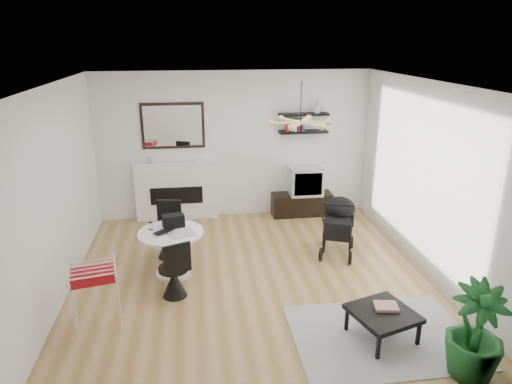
{
  "coord_description": "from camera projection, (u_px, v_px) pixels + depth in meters",
  "views": [
    {
      "loc": [
        -0.74,
        -5.7,
        3.25
      ],
      "look_at": [
        0.11,
        0.4,
        1.15
      ],
      "focal_mm": 32.0,
      "sensor_mm": 36.0,
      "label": 1
    }
  ],
  "objects": [
    {
      "name": "floor",
      "position": [
        252.0,
        278.0,
        6.49
      ],
      "size": [
        5.0,
        5.0,
        0.0
      ],
      "primitive_type": "plane",
      "color": "olive",
      "rests_on": "ground"
    },
    {
      "name": "ceiling",
      "position": [
        252.0,
        84.0,
        5.62
      ],
      "size": [
        5.0,
        5.0,
        0.0
      ],
      "primitive_type": "plane",
      "color": "white",
      "rests_on": "wall_back"
    },
    {
      "name": "wall_back",
      "position": [
        235.0,
        146.0,
        8.4
      ],
      "size": [
        5.0,
        0.0,
        5.0
      ],
      "primitive_type": "plane",
      "rotation": [
        1.57,
        0.0,
        0.0
      ],
      "color": "white",
      "rests_on": "floor"
    },
    {
      "name": "wall_left",
      "position": [
        55.0,
        196.0,
        5.73
      ],
      "size": [
        0.0,
        5.0,
        5.0
      ],
      "primitive_type": "plane",
      "rotation": [
        1.57,
        0.0,
        1.57
      ],
      "color": "white",
      "rests_on": "floor"
    },
    {
      "name": "wall_right",
      "position": [
        429.0,
        180.0,
        6.38
      ],
      "size": [
        0.0,
        5.0,
        5.0
      ],
      "primitive_type": "plane",
      "rotation": [
        1.57,
        0.0,
        -1.57
      ],
      "color": "white",
      "rests_on": "floor"
    },
    {
      "name": "sheer_curtain",
      "position": [
        416.0,
        176.0,
        6.55
      ],
      "size": [
        0.04,
        3.6,
        2.6
      ],
      "primitive_type": "cube",
      "color": "white",
      "rests_on": "wall_right"
    },
    {
      "name": "fireplace",
      "position": [
        176.0,
        184.0,
        8.4
      ],
      "size": [
        1.5,
        0.17,
        2.16
      ],
      "color": "white",
      "rests_on": "floor"
    },
    {
      "name": "shelf_lower",
      "position": [
        303.0,
        132.0,
        8.36
      ],
      "size": [
        0.9,
        0.25,
        0.04
      ],
      "primitive_type": "cube",
      "color": "black",
      "rests_on": "wall_back"
    },
    {
      "name": "shelf_upper",
      "position": [
        304.0,
        114.0,
        8.25
      ],
      "size": [
        0.9,
        0.25,
        0.04
      ],
      "primitive_type": "cube",
      "color": "black",
      "rests_on": "wall_back"
    },
    {
      "name": "pendant_lamp",
      "position": [
        300.0,
        123.0,
        6.17
      ],
      "size": [
        0.9,
        0.9,
        0.1
      ],
      "primitive_type": null,
      "color": "tan",
      "rests_on": "ceiling"
    },
    {
      "name": "tv_console",
      "position": [
        302.0,
        204.0,
        8.73
      ],
      "size": [
        1.13,
        0.4,
        0.43
      ],
      "primitive_type": "cube",
      "color": "black",
      "rests_on": "floor"
    },
    {
      "name": "crt_tv",
      "position": [
        305.0,
        180.0,
        8.58
      ],
      "size": [
        0.61,
        0.53,
        0.53
      ],
      "color": "silver",
      "rests_on": "tv_console"
    },
    {
      "name": "dining_table",
      "position": [
        172.0,
        247.0,
        6.43
      ],
      "size": [
        0.92,
        0.92,
        0.67
      ],
      "color": "white",
      "rests_on": "floor"
    },
    {
      "name": "laptop",
      "position": [
        167.0,
        232.0,
        6.31
      ],
      "size": [
        0.39,
        0.38,
        0.03
      ],
      "primitive_type": "imported",
      "rotation": [
        0.0,
        0.0,
        0.73
      ],
      "color": "black",
      "rests_on": "dining_table"
    },
    {
      "name": "black_bag",
      "position": [
        173.0,
        221.0,
        6.5
      ],
      "size": [
        0.33,
        0.25,
        0.18
      ],
      "primitive_type": "cube",
      "rotation": [
        0.0,
        0.0,
        0.26
      ],
      "color": "black",
      "rests_on": "dining_table"
    },
    {
      "name": "newspaper",
      "position": [
        182.0,
        233.0,
        6.29
      ],
      "size": [
        0.43,
        0.39,
        0.01
      ],
      "primitive_type": "cube",
      "rotation": [
        0.0,
        0.0,
        0.34
      ],
      "color": "silver",
      "rests_on": "dining_table"
    },
    {
      "name": "drinking_glass",
      "position": [
        151.0,
        226.0,
        6.42
      ],
      "size": [
        0.06,
        0.06,
        0.11
      ],
      "primitive_type": "cylinder",
      "color": "white",
      "rests_on": "dining_table"
    },
    {
      "name": "chair_far",
      "position": [
        169.0,
        240.0,
        7.04
      ],
      "size": [
        0.43,
        0.44,
        0.87
      ],
      "rotation": [
        0.0,
        0.0,
        -0.17
      ],
      "color": "black",
      "rests_on": "floor"
    },
    {
      "name": "chair_near",
      "position": [
        175.0,
        279.0,
        5.94
      ],
      "size": [
        0.43,
        0.44,
        0.82
      ],
      "rotation": [
        0.0,
        0.0,
        3.52
      ],
      "color": "black",
      "rests_on": "floor"
    },
    {
      "name": "drying_rack",
      "position": [
        96.0,
        297.0,
        5.23
      ],
      "size": [
        0.62,
        0.6,
        0.8
      ],
      "rotation": [
        0.0,
        0.0,
        0.2
      ],
      "color": "white",
      "rests_on": "floor"
    },
    {
      "name": "stroller",
      "position": [
        338.0,
        227.0,
        7.13
      ],
      "size": [
        0.74,
        0.91,
        0.99
      ],
      "rotation": [
        0.0,
        0.0,
        -0.37
      ],
      "color": "black",
      "rests_on": "floor"
    },
    {
      "name": "rug",
      "position": [
        381.0,
        336.0,
        5.21
      ],
      "size": [
        2.02,
        1.46,
        0.01
      ],
      "primitive_type": "cube",
      "color": "gray",
      "rests_on": "floor"
    },
    {
      "name": "coffee_table",
      "position": [
        383.0,
        314.0,
        5.1
      ],
      "size": [
        0.81,
        0.81,
        0.33
      ],
      "rotation": [
        0.0,
        0.0,
        0.3
      ],
      "color": "black",
      "rests_on": "rug"
    },
    {
      "name": "magazines",
      "position": [
        386.0,
        306.0,
        5.14
      ],
      "size": [
        0.29,
        0.25,
        0.04
      ],
      "primitive_type": "cube",
      "rotation": [
        0.0,
        0.0,
        -0.18
      ],
      "color": "#C44531",
      "rests_on": "coffee_table"
    },
    {
      "name": "potted_plant",
      "position": [
        475.0,
        332.0,
        4.47
      ],
      "size": [
        0.6,
        0.6,
        1.01
      ],
      "primitive_type": "imported",
      "rotation": [
        0.0,
        0.0,
        -0.06
      ],
      "color": "#17521F",
      "rests_on": "floor"
    }
  ]
}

